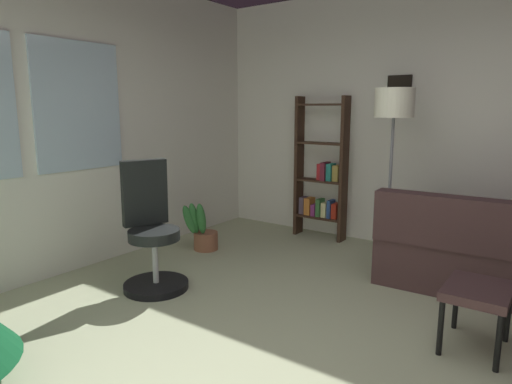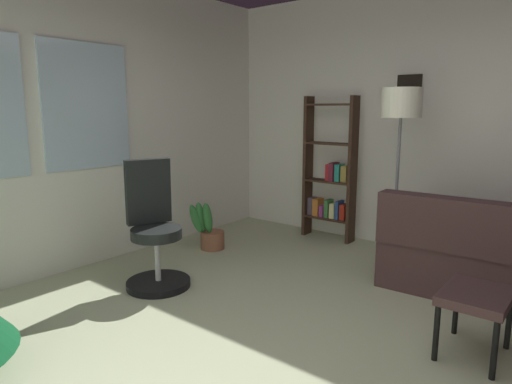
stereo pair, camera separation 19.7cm
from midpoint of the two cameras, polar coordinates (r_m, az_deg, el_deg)
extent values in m
cube|color=#AFB790|center=(3.12, 9.24, -20.57)|extent=(5.21, 5.36, 0.10)
cube|color=silver|center=(4.65, -21.21, 8.33)|extent=(5.21, 0.10, 2.87)
cube|color=silver|center=(4.66, -19.55, 10.21)|extent=(0.90, 0.03, 1.20)
cube|color=silver|center=(5.17, 24.53, 8.26)|extent=(0.10, 5.36, 2.87)
cube|color=black|center=(5.24, 19.95, 12.30)|extent=(0.02, 0.26, 0.29)
cube|color=#3E2929|center=(4.45, 19.18, -3.49)|extent=(0.85, 0.17, 0.20)
cube|color=beige|center=(4.14, 22.79, -3.77)|extent=(0.17, 0.41, 0.40)
cube|color=#3E2929|center=(3.25, 27.83, -11.61)|extent=(0.50, 0.39, 0.06)
cylinder|color=black|center=(3.12, 29.75, -17.08)|extent=(0.04, 0.04, 0.37)
cylinder|color=black|center=(3.51, 30.93, -14.04)|extent=(0.04, 0.04, 0.37)
cylinder|color=black|center=(3.17, 23.67, -16.08)|extent=(0.04, 0.04, 0.37)
cylinder|color=black|center=(3.56, 25.57, -13.24)|extent=(0.04, 0.04, 0.37)
cylinder|color=black|center=(4.13, -10.92, -11.35)|extent=(0.56, 0.56, 0.06)
cylinder|color=#B2B2B7|center=(4.04, -11.05, -8.12)|extent=(0.05, 0.05, 0.43)
cylinder|color=black|center=(3.98, -11.16, -5.17)|extent=(0.44, 0.44, 0.09)
cube|color=black|center=(4.08, -12.20, 0.06)|extent=(0.40, 0.23, 0.58)
cube|color=#372419|center=(5.29, 13.20, 2.61)|extent=(0.18, 0.04, 1.70)
cube|color=#372419|center=(5.57, 7.62, 3.18)|extent=(0.18, 0.04, 1.70)
cube|color=#372419|center=(5.53, 10.13, -3.28)|extent=(0.18, 0.56, 0.02)
cube|color=#372419|center=(5.44, 10.28, 1.34)|extent=(0.18, 0.56, 0.02)
cube|color=#372419|center=(5.39, 10.44, 6.07)|extent=(0.18, 0.56, 0.02)
cube|color=#372419|center=(5.37, 10.61, 10.86)|extent=(0.18, 0.56, 0.02)
cube|color=#9E2415|center=(5.43, 12.19, -2.49)|extent=(0.14, 0.06, 0.18)
cube|color=navy|center=(5.45, 11.57, -2.24)|extent=(0.16, 0.04, 0.22)
cube|color=beige|center=(5.49, 10.93, -2.33)|extent=(0.15, 0.06, 0.18)
cube|color=#387139|center=(5.52, 10.23, -2.05)|extent=(0.15, 0.05, 0.21)
cube|color=#863172|center=(5.55, 9.61, -2.33)|extent=(0.15, 0.05, 0.14)
cube|color=#BE6D2B|center=(5.58, 8.90, -1.87)|extent=(0.15, 0.08, 0.21)
cube|color=#57485A|center=(5.64, 8.16, -1.73)|extent=(0.13, 0.06, 0.21)
cube|color=olive|center=(5.36, 12.37, 2.26)|extent=(0.13, 0.07, 0.19)
cube|color=#238277|center=(5.38, 11.60, 2.41)|extent=(0.15, 0.06, 0.20)
cube|color=maroon|center=(5.40, 10.90, 2.54)|extent=(0.17, 0.06, 0.22)
cube|color=#A32024|center=(5.44, 10.39, 2.49)|extent=(0.15, 0.05, 0.19)
cylinder|color=slate|center=(4.82, 18.05, -8.62)|extent=(0.28, 0.28, 0.03)
cylinder|color=slate|center=(4.64, 18.57, 0.00)|extent=(0.03, 0.03, 1.44)
cylinder|color=white|center=(4.57, 19.21, 10.67)|extent=(0.38, 0.38, 0.28)
cylinder|color=brown|center=(5.09, -4.44, -6.11)|extent=(0.27, 0.27, 0.20)
ellipsoid|color=#307434|center=(5.00, -6.53, -3.38)|extent=(0.17, 0.25, 0.35)
ellipsoid|color=#307434|center=(5.01, -5.92, -3.23)|extent=(0.15, 0.20, 0.36)
ellipsoid|color=#307434|center=(4.96, -5.04, -3.33)|extent=(0.14, 0.13, 0.36)
camera|label=1|loc=(0.10, -88.44, 0.29)|focal=31.48mm
camera|label=2|loc=(0.10, 91.56, -0.29)|focal=31.48mm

